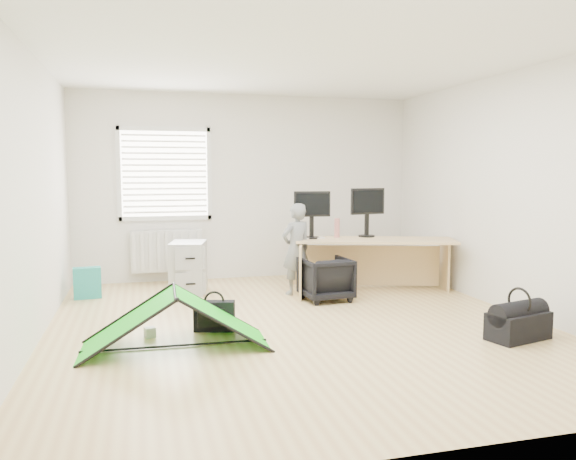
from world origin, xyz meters
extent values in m
plane|color=tan|center=(0.00, 0.00, 0.00)|extent=(5.50, 5.50, 0.00)
cube|color=silver|center=(0.00, 2.75, 1.35)|extent=(5.00, 0.02, 2.70)
cube|color=silver|center=(-1.20, 2.71, 1.55)|extent=(1.20, 0.06, 1.20)
cube|color=silver|center=(-1.20, 2.67, 0.45)|extent=(1.00, 0.12, 0.60)
cube|color=tan|center=(1.42, 1.30, 0.35)|extent=(2.16, 1.25, 0.70)
cube|color=#A7A9AC|center=(-0.96, 1.88, 0.34)|extent=(0.55, 0.66, 0.67)
cube|color=black|center=(0.63, 1.58, 0.93)|extent=(0.49, 0.17, 0.46)
cube|color=black|center=(1.41, 1.57, 0.94)|extent=(0.52, 0.19, 0.48)
cube|color=beige|center=(0.59, 1.56, 0.71)|extent=(0.41, 0.15, 0.02)
cylinder|color=#AD6460|center=(0.99, 1.59, 0.83)|extent=(0.09, 0.09, 0.26)
imported|color=black|center=(0.64, 1.01, 0.27)|extent=(0.62, 0.63, 0.53)
imported|color=slate|center=(0.38, 1.43, 0.59)|extent=(0.50, 0.42, 1.18)
cube|color=silver|center=(2.18, 1.91, 0.15)|extent=(0.61, 0.49, 0.30)
cube|color=teal|center=(-2.22, 1.85, 0.20)|extent=(0.34, 0.18, 0.39)
cube|color=black|center=(-0.86, 0.00, 0.15)|extent=(0.42, 0.22, 0.30)
cube|color=silver|center=(-1.49, -0.05, 0.05)|extent=(0.12, 0.12, 0.10)
cube|color=black|center=(1.88, -1.01, 0.13)|extent=(0.65, 0.44, 0.26)
camera|label=1|loc=(-1.55, -5.47, 1.59)|focal=35.00mm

